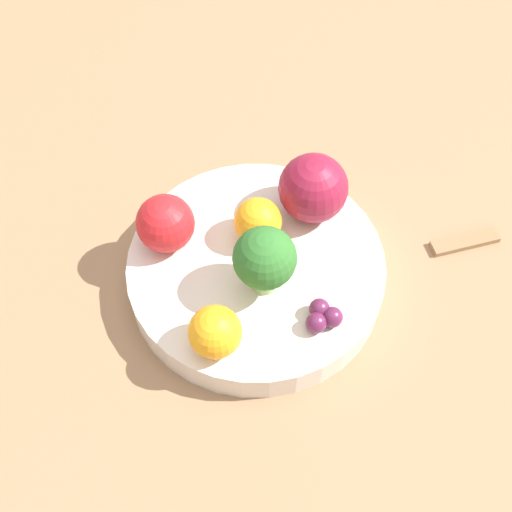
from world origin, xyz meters
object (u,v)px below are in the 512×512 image
Objects in this scene: broccoli at (267,259)px; orange_back at (258,221)px; orange_front at (215,332)px; apple_green at (313,188)px; bowl at (256,272)px; grape_cluster at (323,316)px; spoon at (465,241)px; apple_red at (165,223)px.

broccoli reaches higher than orange_back.
orange_front is at bearing 127.36° from broccoli.
orange_front is at bearing 145.99° from orange_back.
apple_green is (0.07, -0.06, -0.01)m from broccoli.
bowl is 0.09m from grape_cluster.
bowl is 0.06m from broccoli.
bowl is 0.20m from spoon.
bowl is at bearing 122.17° from apple_green.
bowl is 5.23× the size of orange_front.
apple_green is 0.95× the size of spoon.
apple_red is 0.29m from spoon.
broccoli is (-0.02, -0.00, 0.06)m from bowl.
apple_red is at bearing 56.76° from bowl.
bowl is 3.46× the size of spoon.
orange_back is (-0.02, -0.08, -0.00)m from apple_red.
grape_cluster is (-0.12, -0.11, -0.02)m from apple_red.
grape_cluster is at bearing -144.67° from broccoli.
bowl is 0.10m from orange_front.
bowl is 7.11× the size of grape_cluster.
apple_red reaches higher than orange_front.
orange_back is 0.10m from grape_cluster.
orange_back is at bearing -19.94° from bowl.
orange_front is 0.12m from orange_back.
orange_front reaches higher than grape_cluster.
orange_front is at bearing 101.32° from spoon.
apple_green reaches higher than orange_back.
apple_green is at bearing -14.66° from grape_cluster.
bowl is 4.42× the size of apple_red.
orange_front is (-0.11, 0.12, -0.01)m from apple_green.
apple_red is at bearing 7.36° from orange_front.
spoon is (-0.06, -0.14, -0.06)m from apple_green.
bowl is 5.36× the size of orange_back.
apple_green reaches higher than grape_cluster.
apple_red reaches higher than spoon.
orange_back is (0.03, -0.01, 0.04)m from bowl.
bowl is 3.63× the size of apple_green.
broccoli is 1.10× the size of apple_green.
grape_cluster is at bearing -153.66° from bowl.
bowl is 0.09m from apple_red.
broccoli is at bearing 171.44° from orange_back.
broccoli is at bearing 92.35° from spoon.
broccoli is 2.15× the size of grape_cluster.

